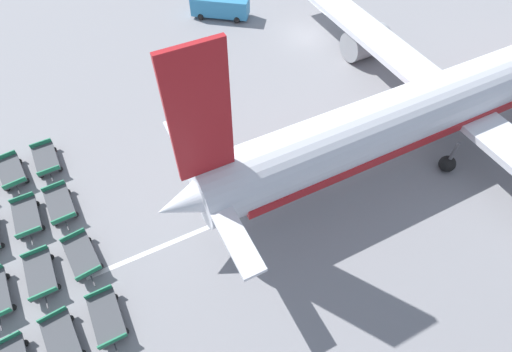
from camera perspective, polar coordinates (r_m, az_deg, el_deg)
ground_plane at (r=39.68m, az=7.78°, el=19.31°), size 500.00×500.00×0.00m
airplane at (r=31.14m, az=28.40°, el=10.54°), size 40.06×44.64×12.51m
service_van at (r=41.78m, az=-5.13°, el=23.01°), size 5.11×5.20×1.94m
baggage_dolly_row_mid_a_col_a at (r=30.75m, az=-31.57°, el=0.49°), size 3.58×1.60×0.92m
baggage_dolly_row_mid_a_col_b at (r=27.81m, az=-29.92°, el=-5.11°), size 3.63×1.79×0.92m
baggage_dolly_row_mid_a_col_c at (r=25.24m, az=-28.42°, el=-12.27°), size 3.63×1.78×0.92m
baggage_dolly_row_mid_a_col_d at (r=23.17m, az=-25.99°, el=-20.41°), size 3.60×1.64×0.92m
baggage_dolly_row_mid_b_col_a at (r=30.41m, az=-27.80°, el=2.11°), size 3.63×1.76×0.92m
baggage_dolly_row_mid_b_col_b at (r=27.46m, az=-26.21°, el=-3.66°), size 3.62×1.72×0.92m
baggage_dolly_row_mid_b_col_c at (r=24.84m, az=-23.60°, el=-10.42°), size 3.58×1.60×0.92m
baggage_dolly_row_mid_b_col_d at (r=22.77m, az=-20.54°, el=-18.42°), size 3.63×1.80×0.92m
stand_guidance_stripe at (r=27.50m, az=12.30°, el=0.73°), size 4.95×33.91×0.01m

